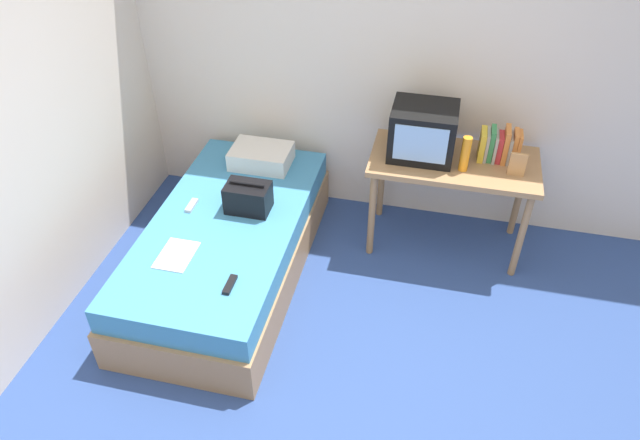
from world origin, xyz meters
TOP-DOWN VIEW (x-y plane):
  - ground_plane at (0.00, 0.00)m, footprint 8.00×8.00m
  - wall_back at (0.00, 2.00)m, footprint 5.20×0.10m
  - bed at (-0.98, 0.90)m, footprint 1.00×2.00m
  - desk at (0.48, 1.58)m, footprint 1.16×0.60m
  - tv at (0.24, 1.60)m, footprint 0.44×0.39m
  - water_bottle at (0.54, 1.47)m, footprint 0.06×0.06m
  - book_row at (0.76, 1.66)m, footprint 0.27×0.17m
  - picture_frame at (0.88, 1.49)m, footprint 0.11×0.02m
  - pillow at (-0.94, 1.61)m, footprint 0.45×0.32m
  - handbag at (-0.86, 1.05)m, footprint 0.30×0.20m
  - magazine at (-1.15, 0.49)m, footprint 0.21×0.29m
  - remote_dark at (-0.73, 0.31)m, footprint 0.04×0.16m
  - remote_silver at (-1.26, 0.98)m, footprint 0.04×0.14m

SIDE VIEW (x-z plane):
  - ground_plane at x=0.00m, z-range 0.00..0.00m
  - bed at x=-0.98m, z-range 0.00..0.48m
  - magazine at x=-1.15m, z-range 0.48..0.49m
  - remote_dark at x=-0.73m, z-range 0.48..0.51m
  - remote_silver at x=-1.26m, z-range 0.48..0.51m
  - pillow at x=-0.94m, z-range 0.48..0.62m
  - handbag at x=-0.86m, z-range 0.47..0.70m
  - desk at x=0.48m, z-range 0.28..1.03m
  - picture_frame at x=0.88m, z-range 0.75..0.92m
  - book_row at x=0.76m, z-range 0.74..0.98m
  - water_bottle at x=0.54m, z-range 0.75..1.00m
  - tv at x=0.24m, z-range 0.75..1.11m
  - wall_back at x=0.00m, z-range 0.00..2.60m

